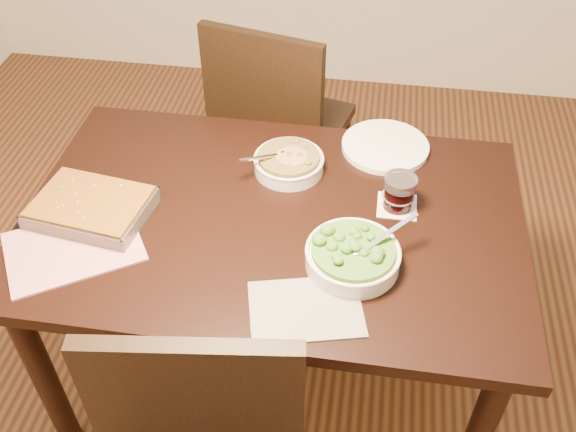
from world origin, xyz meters
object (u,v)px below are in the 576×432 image
object	(u,v)px
broccoli_bowl	(353,256)
baking_dish	(92,208)
table	(273,240)
chair_far	(276,121)
stew_bowl	(289,162)
wine_tumbler	(399,192)
dinner_plate	(385,146)

from	to	relation	value
broccoli_bowl	baking_dish	world-z (taller)	broccoli_bowl
table	chair_far	xyz separation A→B (m)	(-0.12, 0.75, -0.11)
broccoli_bowl	chair_far	size ratio (longest dim) A/B	0.26
baking_dish	chair_far	distance (m)	0.94
table	broccoli_bowl	distance (m)	0.31
stew_bowl	wine_tumbler	xyz separation A→B (m)	(0.33, -0.12, 0.03)
baking_dish	wine_tumbler	world-z (taller)	wine_tumbler
table	wine_tumbler	distance (m)	0.39
table	baking_dish	xyz separation A→B (m)	(-0.50, -0.07, 0.12)
stew_bowl	chair_far	size ratio (longest dim) A/B	0.22
stew_bowl	broccoli_bowl	xyz separation A→B (m)	(0.22, -0.36, 0.00)
chair_far	wine_tumbler	bearing A→B (deg)	138.95
broccoli_bowl	wine_tumbler	xyz separation A→B (m)	(0.11, 0.24, 0.02)
wine_tumbler	dinner_plate	distance (m)	0.28
chair_far	dinner_plate	bearing A→B (deg)	150.74
baking_dish	dinner_plate	size ratio (longest dim) A/B	1.26
dinner_plate	chair_far	xyz separation A→B (m)	(-0.42, 0.39, -0.22)
broccoli_bowl	wine_tumbler	size ratio (longest dim) A/B	2.47
baking_dish	chair_far	world-z (taller)	chair_far
table	dinner_plate	distance (m)	0.48
wine_tumbler	stew_bowl	bearing A→B (deg)	160.50
broccoli_bowl	stew_bowl	bearing A→B (deg)	121.52
baking_dish	chair_far	bearing A→B (deg)	73.17
table	dinner_plate	world-z (taller)	dinner_plate
broccoli_bowl	dinner_plate	size ratio (longest dim) A/B	0.91
table	stew_bowl	distance (m)	0.24
stew_bowl	chair_far	xyz separation A→B (m)	(-0.13, 0.54, -0.24)
table	baking_dish	bearing A→B (deg)	-171.61
wine_tumbler	chair_far	world-z (taller)	chair_far
stew_bowl	table	bearing A→B (deg)	-93.72
broccoli_bowl	wine_tumbler	distance (m)	0.27
wine_tumbler	broccoli_bowl	bearing A→B (deg)	-114.04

